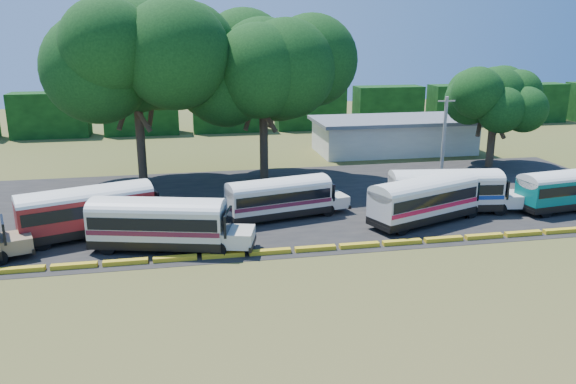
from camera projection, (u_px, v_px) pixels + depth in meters
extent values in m
plane|color=#3F501A|center=(296.00, 258.00, 35.46)|extent=(160.00, 160.00, 0.00)
cube|color=black|center=(279.00, 203.00, 46.97)|extent=(64.00, 24.00, 0.02)
cube|color=yellow|center=(21.00, 270.00, 33.38)|extent=(2.70, 0.45, 0.30)
cube|color=yellow|center=(74.00, 266.00, 33.92)|extent=(2.70, 0.45, 0.30)
cube|color=yellow|center=(125.00, 262.00, 34.46)|extent=(2.70, 0.45, 0.30)
cube|color=yellow|center=(175.00, 259.00, 35.00)|extent=(2.70, 0.45, 0.30)
cube|color=yellow|center=(223.00, 255.00, 35.55)|extent=(2.70, 0.45, 0.30)
cube|color=yellow|center=(270.00, 252.00, 36.09)|extent=(2.70, 0.45, 0.30)
cube|color=yellow|center=(315.00, 249.00, 36.63)|extent=(2.70, 0.45, 0.30)
cube|color=yellow|center=(359.00, 245.00, 37.18)|extent=(2.70, 0.45, 0.30)
cube|color=yellow|center=(402.00, 242.00, 37.72)|extent=(2.70, 0.45, 0.30)
cube|color=yellow|center=(443.00, 239.00, 38.26)|extent=(2.70, 0.45, 0.30)
cube|color=yellow|center=(484.00, 236.00, 38.81)|extent=(2.70, 0.45, 0.30)
cube|color=yellow|center=(523.00, 234.00, 39.35)|extent=(2.70, 0.45, 0.30)
cube|color=yellow|center=(561.00, 231.00, 39.89)|extent=(2.70, 0.45, 0.30)
cube|color=silver|center=(393.00, 137.00, 66.55)|extent=(18.00, 8.00, 3.60)
cube|color=#565A5E|center=(394.00, 120.00, 66.00)|extent=(19.00, 9.00, 0.40)
cube|color=black|center=(50.00, 115.00, 75.62)|extent=(10.00, 4.00, 6.00)
cube|color=black|center=(142.00, 113.00, 77.79)|extent=(10.00, 4.00, 6.00)
cube|color=black|center=(228.00, 110.00, 79.96)|extent=(10.00, 4.00, 6.00)
cube|color=black|center=(310.00, 108.00, 82.13)|extent=(10.00, 4.00, 6.00)
cube|color=black|center=(388.00, 106.00, 84.31)|extent=(10.00, 4.00, 6.00)
cube|color=black|center=(462.00, 105.00, 86.48)|extent=(10.00, 4.00, 6.00)
cube|color=black|center=(532.00, 103.00, 88.65)|extent=(10.00, 4.00, 6.00)
cube|color=#8C7350|center=(17.00, 242.00, 35.47)|extent=(2.40, 2.66, 0.96)
cube|color=black|center=(3.00, 229.00, 34.90)|extent=(0.85, 2.25, 1.38)
cube|color=black|center=(32.00, 246.00, 35.97)|extent=(0.93, 2.40, 0.30)
cylinder|color=black|center=(153.00, 224.00, 40.14)|extent=(1.12, 0.64, 1.08)
cylinder|color=black|center=(143.00, 215.00, 42.05)|extent=(1.12, 0.64, 1.08)
cylinder|color=black|center=(42.00, 243.00, 36.58)|extent=(1.12, 0.64, 1.08)
cylinder|color=black|center=(38.00, 232.00, 38.49)|extent=(1.12, 0.64, 1.08)
cube|color=black|center=(88.00, 227.00, 39.01)|extent=(9.25, 5.49, 0.59)
cube|color=maroon|center=(86.00, 210.00, 38.66)|extent=(9.25, 5.49, 1.98)
cube|color=black|center=(86.00, 206.00, 38.59)|extent=(8.94, 5.43, 0.83)
ellipsoid|color=white|center=(85.00, 196.00, 38.39)|extent=(9.25, 5.49, 1.21)
cube|color=maroon|center=(163.00, 211.00, 41.54)|extent=(2.62, 2.89, 1.03)
cube|color=black|center=(153.00, 198.00, 40.92)|extent=(0.98, 2.40, 1.48)
cube|color=black|center=(175.00, 214.00, 42.10)|extent=(1.06, 2.56, 0.32)
cube|color=black|center=(19.00, 240.00, 36.92)|extent=(1.06, 2.56, 0.32)
cylinder|color=black|center=(218.00, 250.00, 35.40)|extent=(1.09, 0.55, 1.05)
cylinder|color=black|center=(224.00, 237.00, 37.57)|extent=(1.09, 0.55, 1.05)
cylinder|color=black|center=(107.00, 247.00, 35.86)|extent=(1.09, 0.55, 1.05)
cylinder|color=black|center=(120.00, 235.00, 38.02)|extent=(1.09, 0.55, 1.05)
cube|color=black|center=(159.00, 240.00, 36.70)|extent=(9.03, 4.73, 0.58)
cube|color=beige|center=(158.00, 222.00, 36.36)|extent=(9.03, 4.73, 1.93)
cube|color=black|center=(158.00, 218.00, 36.30)|extent=(8.71, 4.70, 0.81)
cube|color=maroon|center=(158.00, 227.00, 36.47)|extent=(8.95, 4.75, 0.32)
ellipsoid|color=white|center=(157.00, 207.00, 36.09)|extent=(9.03, 4.73, 1.19)
cube|color=beige|center=(239.00, 237.00, 36.28)|extent=(2.42, 2.72, 1.00)
cube|color=black|center=(228.00, 222.00, 36.04)|extent=(0.76, 2.39, 1.45)
cube|color=black|center=(253.00, 243.00, 36.34)|extent=(0.84, 2.55, 0.32)
cube|color=black|center=(96.00, 240.00, 37.00)|extent=(0.84, 2.55, 0.32)
cylinder|color=black|center=(328.00, 210.00, 43.37)|extent=(0.99, 0.47, 0.96)
cylinder|color=black|center=(317.00, 203.00, 45.18)|extent=(0.99, 0.47, 0.96)
cylinder|color=black|center=(249.00, 221.00, 40.89)|extent=(0.99, 0.47, 0.96)
cylinder|color=black|center=(240.00, 213.00, 42.70)|extent=(0.99, 0.47, 0.96)
cube|color=black|center=(279.00, 211.00, 42.82)|extent=(8.18, 4.03, 0.53)
cube|color=silver|center=(279.00, 197.00, 42.50)|extent=(8.18, 4.03, 1.75)
cube|color=black|center=(279.00, 194.00, 42.45)|extent=(7.89, 4.02, 0.74)
cube|color=#5A172E|center=(279.00, 201.00, 42.60)|extent=(8.11, 4.05, 0.29)
ellipsoid|color=white|center=(279.00, 185.00, 42.26)|extent=(8.18, 4.03, 1.08)
cube|color=silver|center=(334.00, 200.00, 44.56)|extent=(2.14, 2.43, 0.91)
cube|color=black|center=(328.00, 190.00, 44.07)|extent=(0.62, 2.18, 1.31)
cube|color=black|center=(343.00, 203.00, 44.97)|extent=(0.68, 2.33, 0.29)
cube|color=black|center=(230.00, 218.00, 41.36)|extent=(0.68, 2.33, 0.29)
cylinder|color=black|center=(472.00, 212.00, 42.96)|extent=(1.09, 0.66, 1.06)
cylinder|color=black|center=(449.00, 204.00, 44.80)|extent=(1.09, 0.66, 1.06)
cylinder|color=black|center=(402.00, 228.00, 39.29)|extent=(1.09, 0.66, 1.06)
cylinder|color=black|center=(381.00, 219.00, 41.13)|extent=(1.09, 0.66, 1.06)
cube|color=black|center=(422.00, 215.00, 41.73)|extent=(9.02, 5.59, 0.58)
cube|color=silver|center=(423.00, 199.00, 41.39)|extent=(9.02, 5.59, 1.93)
cube|color=black|center=(424.00, 195.00, 41.32)|extent=(8.72, 5.53, 0.81)
cube|color=#B21135|center=(423.00, 203.00, 41.49)|extent=(8.95, 5.60, 0.32)
ellipsoid|color=white|center=(424.00, 186.00, 41.12)|extent=(9.02, 5.59, 1.19)
cube|color=silver|center=(471.00, 200.00, 44.34)|extent=(2.61, 2.85, 1.00)
cube|color=black|center=(466.00, 188.00, 43.72)|extent=(1.03, 2.32, 1.45)
cube|color=black|center=(478.00, 203.00, 44.91)|extent=(1.11, 2.48, 0.32)
cube|color=black|center=(378.00, 226.00, 39.58)|extent=(1.11, 2.48, 0.32)
cylinder|color=black|center=(500.00, 209.00, 43.54)|extent=(1.07, 0.42, 1.04)
cylinder|color=black|center=(488.00, 201.00, 45.68)|extent=(1.07, 0.42, 1.04)
cylinder|color=black|center=(410.00, 211.00, 43.10)|extent=(1.07, 0.42, 1.04)
cylinder|color=black|center=(402.00, 203.00, 45.23)|extent=(1.07, 0.42, 1.04)
cube|color=black|center=(444.00, 204.00, 44.31)|extent=(8.80, 3.64, 0.57)
cube|color=silver|center=(445.00, 189.00, 43.97)|extent=(8.80, 3.64, 1.91)
cube|color=black|center=(445.00, 186.00, 43.91)|extent=(8.46, 3.66, 0.80)
cube|color=navy|center=(445.00, 194.00, 44.08)|extent=(8.72, 3.67, 0.31)
ellipsoid|color=white|center=(446.00, 177.00, 43.71)|extent=(8.80, 3.64, 1.17)
cube|color=silver|center=(508.00, 199.00, 44.55)|extent=(2.14, 2.51, 0.99)
cube|color=black|center=(502.00, 187.00, 44.23)|extent=(0.45, 2.40, 1.43)
cube|color=black|center=(519.00, 204.00, 44.72)|extent=(0.50, 2.55, 0.31)
cube|color=black|center=(391.00, 206.00, 44.07)|extent=(0.50, 2.55, 0.31)
cylinder|color=black|center=(546.00, 212.00, 43.01)|extent=(1.02, 0.41, 0.99)
cylinder|color=black|center=(526.00, 204.00, 44.94)|extent=(1.02, 0.41, 0.99)
cube|color=black|center=(565.00, 203.00, 44.81)|extent=(8.36, 3.53, 0.54)
cube|color=#056962|center=(567.00, 188.00, 44.49)|extent=(8.36, 3.53, 1.81)
cube|color=black|center=(568.00, 186.00, 44.43)|extent=(8.05, 3.55, 0.76)
ellipsoid|color=white|center=(569.00, 177.00, 44.24)|extent=(8.36, 3.53, 1.11)
cube|color=black|center=(524.00, 209.00, 43.62)|extent=(0.50, 2.42, 0.30)
cylinder|color=#332619|center=(141.00, 143.00, 50.99)|extent=(0.80, 0.80, 8.11)
cylinder|color=#332619|center=(152.00, 104.00, 50.68)|extent=(1.41, 2.89, 4.61)
cylinder|color=#332619|center=(127.00, 104.00, 50.64)|extent=(2.21, 2.52, 4.61)
cylinder|color=#332619|center=(134.00, 106.00, 48.79)|extent=(2.95, 0.94, 4.61)
ellipsoid|color=black|center=(134.00, 55.00, 48.86)|extent=(13.46, 13.46, 9.87)
cylinder|color=#332619|center=(264.00, 142.00, 53.41)|extent=(0.80, 0.80, 7.42)
cylinder|color=#332619|center=(275.00, 107.00, 53.18)|extent=(1.34, 2.69, 4.24)
cylinder|color=#332619|center=(252.00, 107.00, 53.15)|extent=(2.07, 2.35, 4.24)
cylinder|color=#332619|center=(263.00, 110.00, 51.29)|extent=(2.74, 0.90, 4.24)
ellipsoid|color=black|center=(263.00, 65.00, 51.46)|extent=(11.78, 11.78, 8.64)
cylinder|color=#332619|center=(491.00, 143.00, 58.85)|extent=(0.80, 0.80, 5.02)
cylinder|color=#332619|center=(501.00, 122.00, 58.90)|extent=(1.08, 1.98, 2.94)
cylinder|color=#332619|center=(480.00, 122.00, 58.86)|extent=(1.59, 1.78, 2.94)
cylinder|color=#332619|center=(498.00, 125.00, 57.00)|extent=(2.00, 0.77, 2.94)
ellipsoid|color=black|center=(496.00, 96.00, 57.48)|extent=(8.06, 8.06, 5.91)
cylinder|color=gray|center=(444.00, 142.00, 51.20)|extent=(0.30, 0.30, 8.23)
cube|color=gray|center=(447.00, 101.00, 50.18)|extent=(1.60, 0.12, 0.12)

